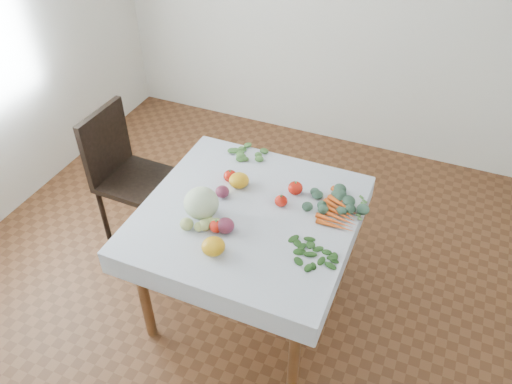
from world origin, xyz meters
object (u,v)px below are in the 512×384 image
at_px(table, 248,226).
at_px(carrot_bunch, 341,212).
at_px(heirloom_back, 239,180).
at_px(chair, 123,167).
at_px(cabbage, 201,203).

bearing_deg(table, carrot_bunch, 20.72).
bearing_deg(heirloom_back, table, -53.25).
height_order(table, carrot_bunch, carrot_bunch).
relative_size(chair, carrot_bunch, 2.94).
bearing_deg(table, heirloom_back, 126.75).
relative_size(cabbage, heirloom_back, 1.61).
bearing_deg(heirloom_back, carrot_bunch, -0.64).
height_order(chair, cabbage, chair).
bearing_deg(chair, cabbage, -26.64).
relative_size(table, chair, 1.06).
distance_m(chair, cabbage, 0.98).
xyz_separation_m(cabbage, heirloom_back, (0.08, 0.30, -0.04)).
relative_size(heirloom_back, carrot_bunch, 0.36).
distance_m(table, carrot_bunch, 0.51).
distance_m(chair, carrot_bunch, 1.53).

